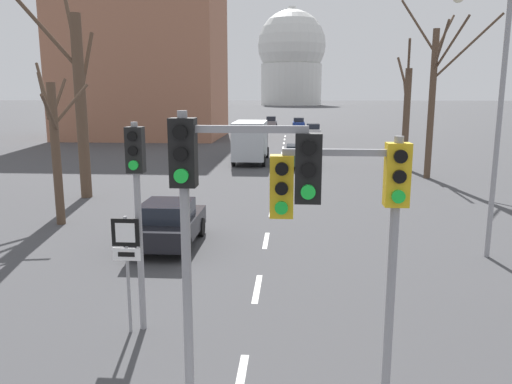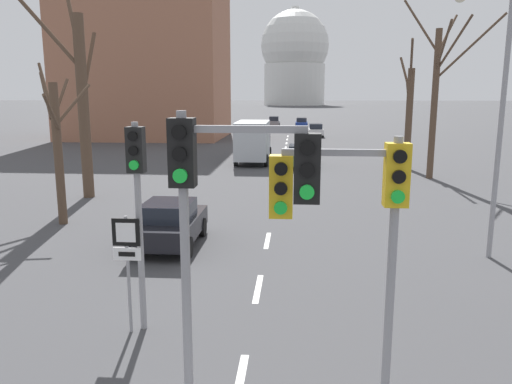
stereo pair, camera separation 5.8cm
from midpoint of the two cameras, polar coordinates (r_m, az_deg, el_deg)
The scene contains 30 objects.
lane_stripe_0 at distance 9.68m, azimuth -1.71°, elevation -21.00°, with size 0.16×2.00×0.01m, color silver.
lane_stripe_1 at distance 13.68m, azimuth 0.36°, elevation -10.96°, with size 0.16×2.00×0.01m, color silver.
lane_stripe_2 at distance 17.92m, azimuth 1.41°, elevation -5.55°, with size 0.16×2.00×0.01m, color silver.
lane_stripe_3 at distance 22.27m, azimuth 2.05°, elevation -2.23°, with size 0.16×2.00×0.01m, color silver.
lane_stripe_4 at distance 26.66m, azimuth 2.47°, elevation -0.00°, with size 0.16×2.00×0.01m, color silver.
lane_stripe_5 at distance 31.09m, azimuth 2.77°, elevation 1.60°, with size 0.16×2.00×0.01m, color silver.
lane_stripe_6 at distance 35.53m, azimuth 3.00°, elevation 2.80°, with size 0.16×2.00×0.01m, color silver.
lane_stripe_7 at distance 39.99m, azimuth 3.18°, elevation 3.73°, with size 0.16×2.00×0.01m, color silver.
lane_stripe_8 at distance 44.45m, azimuth 3.32°, elevation 4.48°, with size 0.16×2.00×0.01m, color silver.
lane_stripe_9 at distance 48.92m, azimuth 3.44°, elevation 5.08°, with size 0.16×2.00×0.01m, color silver.
lane_stripe_10 at distance 53.40m, azimuth 3.53°, elevation 5.59°, with size 0.16×2.00×0.01m, color silver.
lane_stripe_11 at distance 57.88m, azimuth 3.62°, elevation 6.02°, with size 0.16×2.00×0.01m, color silver.
lane_stripe_12 at distance 62.36m, azimuth 3.69°, elevation 6.39°, with size 0.16×2.00×0.01m, color silver.
traffic_signal_near_left at distance 10.84m, azimuth -13.24°, elevation 0.53°, with size 0.36×0.34×4.59m.
traffic_signal_near_right at distance 7.75m, azimuth 11.30°, elevation -1.88°, with size 2.09×0.34×4.54m.
traffic_signal_centre_tall at distance 7.00m, azimuth -3.22°, elevation -0.53°, with size 2.09×0.34×4.93m.
route_sign_post at distance 11.07m, azimuth -14.36°, elevation -6.87°, with size 0.60×0.08×2.63m.
street_lamp_right at distance 16.96m, azimuth 25.54°, elevation 9.44°, with size 1.75×0.36×8.15m.
sedan_near_left at distance 78.40m, azimuth 5.24°, elevation 7.90°, with size 1.90×4.23×1.54m.
sedan_near_right at distance 36.07m, azimuth 5.06°, elevation 4.17°, with size 1.89×4.59×1.57m.
sedan_mid_centre at distance 17.33m, azimuth -9.69°, elevation -3.52°, with size 1.95×3.99×1.58m.
sedan_far_left at distance 80.05m, azimuth 2.10°, elevation 8.04°, with size 1.77×4.33×1.66m.
sedan_far_right at distance 61.89m, azimuth 6.87°, elevation 7.02°, with size 1.85×3.82×1.58m.
delivery_truck at distance 38.19m, azimuth -0.25°, elevation 5.96°, with size 2.44×7.20×3.14m.
bare_tree_left_near at distance 26.35m, azimuth -19.28°, elevation 10.02°, with size 3.22×2.40×10.05m.
bare_tree_right_near at distance 32.37m, azimuth 20.04°, elevation 10.70°, with size 5.09×4.83×10.79m.
bare_tree_left_far at distance 21.21m, azimuth -21.66°, elevation 5.23°, with size 2.29×3.91×6.42m.
bare_tree_right_far at distance 36.23m, azimuth 17.10°, elevation 8.54°, with size 0.83×3.43×8.64m.
capitol_dome at distance 239.51m, azimuth 4.44°, elevation 15.03°, with size 31.27×31.27×44.17m.
apartment_block_left at distance 62.00m, azimuth -12.36°, elevation 15.02°, with size 18.00×14.00×19.23m, color #9E664C.
Camera 2 is at (0.94, -3.34, 5.15)m, focal length 35.00 mm.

